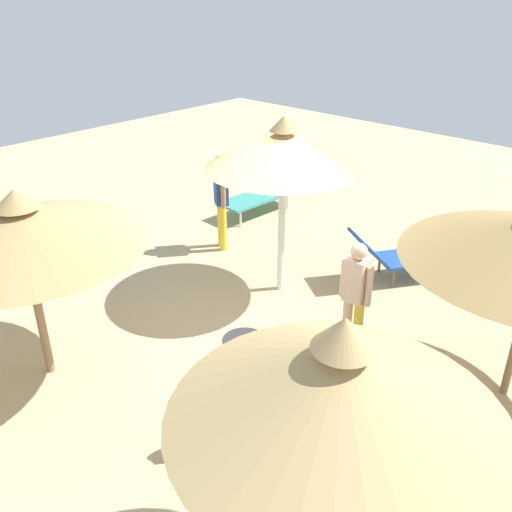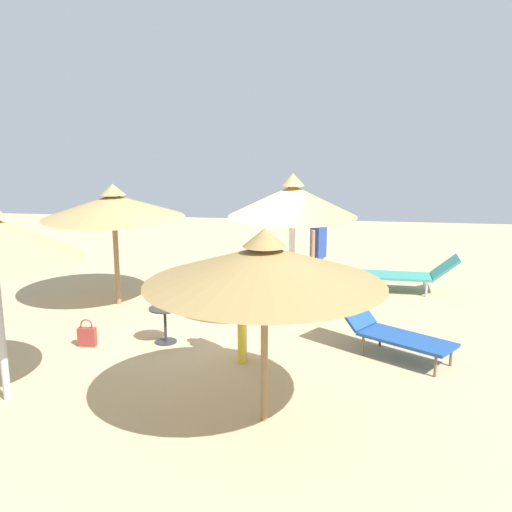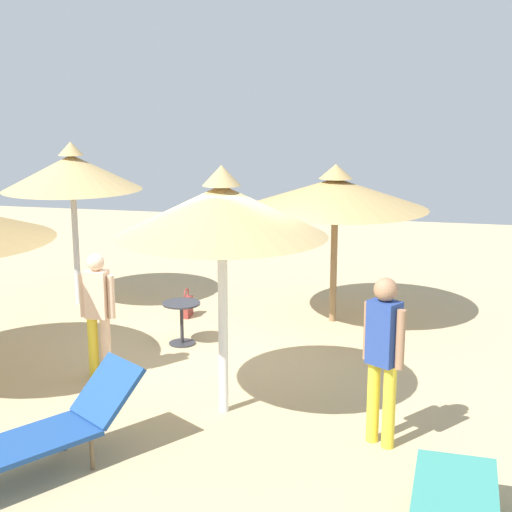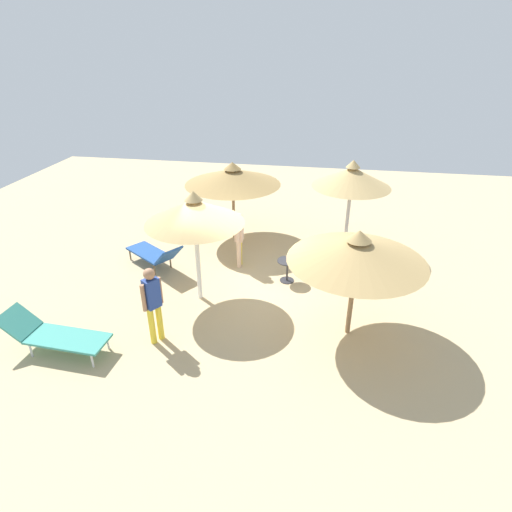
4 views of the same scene
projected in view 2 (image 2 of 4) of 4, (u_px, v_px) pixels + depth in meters
The scene contains 10 objects.
ground at pixel (233, 333), 10.98m from camera, with size 24.00×24.00×0.10m, color tan.
parasol_umbrella_far_left at pixel (293, 201), 10.74m from camera, with size 2.31×2.31×2.80m.
parasol_umbrella_far_right at pixel (114, 206), 12.03m from camera, with size 2.84×2.84×2.48m.
parasol_umbrella_edge at pixel (265, 265), 7.27m from camera, with size 2.96×2.96×2.49m.
lounge_chair_near_right at pixel (390, 330), 9.70m from camera, with size 2.01×1.65×0.89m.
lounge_chair_center at pixel (408, 273), 13.23m from camera, with size 2.23×0.80×0.84m.
person_standing_back at pixel (318, 250), 12.70m from camera, with size 0.35×0.42×1.78m.
person_standing_near_left at pixel (242, 306), 9.40m from camera, with size 0.23×0.46×1.61m.
handbag at pixel (87, 336), 10.18m from camera, with size 0.30×0.13×0.47m.
side_table_round at pixel (165, 319), 10.29m from camera, with size 0.54×0.54×0.62m.
Camera 2 is at (1.76, -10.24, 3.80)m, focal length 42.52 mm.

